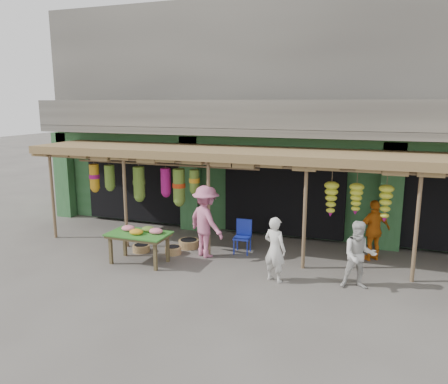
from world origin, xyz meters
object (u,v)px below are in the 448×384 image
(person_right, at_px, (359,255))
(person_vendor, at_px, (374,230))
(blue_chair, at_px, (243,234))
(person_shopper, at_px, (206,221))
(flower_table, at_px, (140,235))
(person_front, at_px, (275,249))

(person_right, height_order, person_vendor, person_vendor)
(person_vendor, bearing_deg, blue_chair, -27.41)
(person_shopper, bearing_deg, flower_table, 68.01)
(person_vendor, distance_m, person_shopper, 4.36)
(flower_table, distance_m, person_right, 5.32)
(person_right, relative_size, person_shopper, 0.80)
(person_front, xyz_separation_m, person_right, (1.82, 0.22, 0.00))
(blue_chair, distance_m, person_right, 3.41)
(flower_table, relative_size, person_front, 1.03)
(person_front, height_order, person_vendor, person_vendor)
(person_right, bearing_deg, person_shopper, 156.23)
(flower_table, height_order, person_front, person_front)
(blue_chair, height_order, person_front, person_front)
(person_front, bearing_deg, person_right, -151.21)
(blue_chair, bearing_deg, person_right, -27.92)
(flower_table, distance_m, person_vendor, 6.01)
(blue_chair, bearing_deg, person_front, -55.78)
(person_front, distance_m, person_vendor, 3.05)
(person_front, bearing_deg, flower_table, 21.56)
(blue_chair, xyz_separation_m, person_right, (3.08, -1.43, 0.26))
(blue_chair, relative_size, person_front, 0.60)
(blue_chair, height_order, person_shopper, person_shopper)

